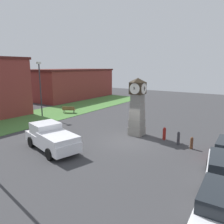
# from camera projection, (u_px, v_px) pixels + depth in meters

# --- Properties ---
(ground_plane) EXTENTS (73.84, 73.84, 0.00)m
(ground_plane) POSITION_uv_depth(u_px,v_px,m) (128.00, 141.00, 17.63)
(ground_plane) COLOR #38383A
(clock_tower) EXTENTS (1.42, 1.40, 4.99)m
(clock_tower) POSITION_uv_depth(u_px,v_px,m) (137.00, 107.00, 18.82)
(clock_tower) COLOR gray
(clock_tower) RESTS_ON ground_plane
(bollard_near_tower) EXTENTS (0.22, 0.22, 0.91)m
(bollard_near_tower) POSITION_uv_depth(u_px,v_px,m) (192.00, 143.00, 15.94)
(bollard_near_tower) COLOR brown
(bollard_near_tower) RESTS_ON ground_plane
(bollard_mid_row) EXTENTS (0.21, 0.21, 1.05)m
(bollard_mid_row) POSITION_uv_depth(u_px,v_px,m) (178.00, 138.00, 16.79)
(bollard_mid_row) COLOR #333338
(bollard_mid_row) RESTS_ON ground_plane
(bollard_far_row) EXTENTS (0.26, 0.26, 1.04)m
(bollard_far_row) POSITION_uv_depth(u_px,v_px,m) (164.00, 133.00, 18.00)
(bollard_far_row) COLOR maroon
(bollard_far_row) RESTS_ON ground_plane
(car_navy_sedan) EXTENTS (4.32, 1.95, 1.46)m
(car_navy_sedan) POSITION_uv_depth(u_px,v_px,m) (223.00, 204.00, 8.41)
(car_navy_sedan) COLOR silver
(car_navy_sedan) RESTS_ON ground_plane
(pickup_truck) EXTENTS (3.20, 5.44, 1.85)m
(pickup_truck) POSITION_uv_depth(u_px,v_px,m) (51.00, 137.00, 15.69)
(pickup_truck) COLOR silver
(pickup_truck) RESTS_ON ground_plane
(bench) EXTENTS (1.19, 1.67, 0.90)m
(bench) POSITION_uv_depth(u_px,v_px,m) (69.00, 109.00, 28.09)
(bench) COLOR brown
(bench) RESTS_ON ground_plane
(street_lamp_near_road) EXTENTS (0.50, 0.24, 6.44)m
(street_lamp_near_road) POSITION_uv_depth(u_px,v_px,m) (40.00, 86.00, 25.57)
(street_lamp_near_road) COLOR #333338
(street_lamp_near_road) RESTS_ON ground_plane
(storefront_low_left) EXTENTS (16.79, 8.35, 5.43)m
(storefront_low_left) POSITION_uv_depth(u_px,v_px,m) (71.00, 83.00, 41.74)
(storefront_low_left) COLOR maroon
(storefront_low_left) RESTS_ON ground_plane
(grass_verge_far) EXTENTS (44.30, 7.41, 0.04)m
(grass_verge_far) POSITION_uv_depth(u_px,v_px,m) (34.00, 117.00, 25.96)
(grass_verge_far) COLOR #477A38
(grass_verge_far) RESTS_ON ground_plane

